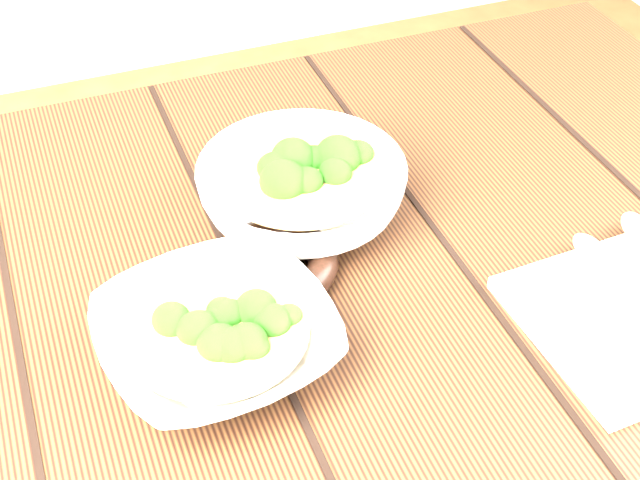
{
  "coord_description": "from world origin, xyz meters",
  "views": [
    {
      "loc": [
        -0.16,
        -0.54,
        1.32
      ],
      "look_at": [
        0.05,
        0.01,
        0.8
      ],
      "focal_mm": 50.0,
      "sensor_mm": 36.0,
      "label": 1
    }
  ],
  "objects_px": {
    "trivet": "(276,263)",
    "soup_bowl_front": "(217,337)",
    "soup_bowl_back": "(302,191)",
    "table": "(277,386)"
  },
  "relations": [
    {
      "from": "soup_bowl_back",
      "to": "soup_bowl_front",
      "type": "bearing_deg",
      "value": -130.9
    },
    {
      "from": "soup_bowl_front",
      "to": "soup_bowl_back",
      "type": "relative_size",
      "value": 1.05
    },
    {
      "from": "trivet",
      "to": "soup_bowl_back",
      "type": "bearing_deg",
      "value": 53.44
    },
    {
      "from": "soup_bowl_back",
      "to": "trivet",
      "type": "relative_size",
      "value": 1.77
    },
    {
      "from": "soup_bowl_front",
      "to": "trivet",
      "type": "relative_size",
      "value": 1.86
    },
    {
      "from": "trivet",
      "to": "soup_bowl_front",
      "type": "bearing_deg",
      "value": -134.21
    },
    {
      "from": "table",
      "to": "trivet",
      "type": "relative_size",
      "value": 10.39
    },
    {
      "from": "soup_bowl_front",
      "to": "trivet",
      "type": "distance_m",
      "value": 0.11
    },
    {
      "from": "soup_bowl_front",
      "to": "soup_bowl_back",
      "type": "distance_m",
      "value": 0.2
    },
    {
      "from": "table",
      "to": "soup_bowl_back",
      "type": "height_order",
      "value": "soup_bowl_back"
    }
  ]
}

